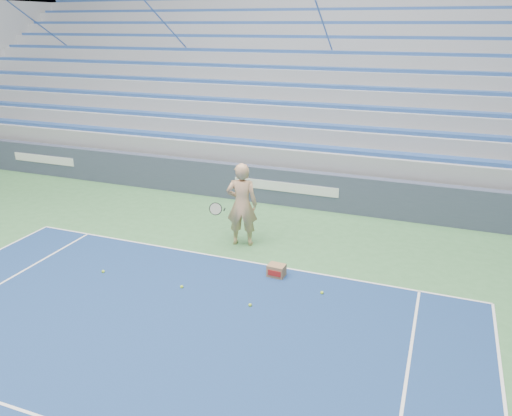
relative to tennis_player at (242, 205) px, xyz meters
The scene contains 8 objects.
sponsor_barrier 3.15m from the tennis_player, 87.02° to the left, with size 30.00×0.32×1.10m.
bleachers 8.93m from the tennis_player, 88.98° to the left, with size 31.00×9.15×7.30m.
tennis_player is the anchor object (origin of this frame).
ball_box 2.07m from the tennis_player, 44.32° to the right, with size 0.38×0.31×0.27m.
tennis_ball_0 3.52m from the tennis_player, 131.95° to the right, with size 0.07×0.07×0.07m, color #B4E92F.
tennis_ball_1 3.10m from the tennis_player, 64.64° to the right, with size 0.07×0.07×0.07m, color #B4E92F.
tennis_ball_2 2.71m from the tennis_player, 97.41° to the right, with size 0.07×0.07×0.07m, color #B4E92F.
tennis_ball_3 3.14m from the tennis_player, 34.80° to the right, with size 0.07×0.07×0.07m, color #B4E92F.
Camera 1 is at (4.19, 2.36, 5.14)m, focal length 35.00 mm.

